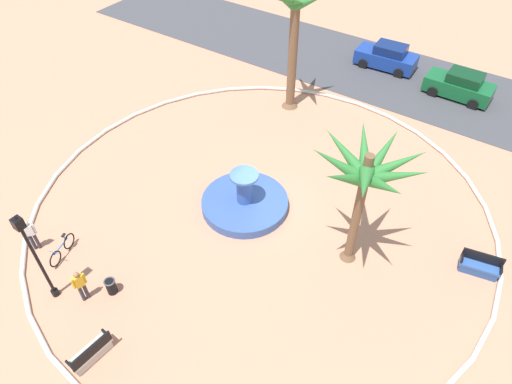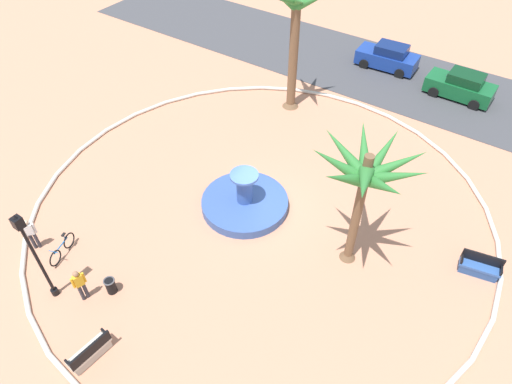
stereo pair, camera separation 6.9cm
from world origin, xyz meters
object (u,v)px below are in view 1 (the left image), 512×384
fountain (245,202)px  bench_west (479,267)px  palm_tree_near_fountain (366,175)px  parked_car_second (460,85)px  palm_tree_by_curb (295,22)px  bench_east (91,354)px  bicycle_red_frame (62,249)px  parked_car_leftmost (387,57)px  trash_bin (111,286)px  lamppost (34,252)px  person_cyclist_helmet (31,234)px  person_cyclist_photo (80,284)px

fountain → bench_west: size_ratio=2.45×
palm_tree_near_fountain → parked_car_second: bearing=90.1°
palm_tree_by_curb → bench_east: size_ratio=4.42×
bicycle_red_frame → bench_west: bearing=31.4°
fountain → parked_car_leftmost: (0.20, 16.28, 0.48)m
palm_tree_by_curb → bench_west: 15.08m
trash_bin → bicycle_red_frame: bicycle_red_frame is taller
trash_bin → parked_car_second: parked_car_second is taller
palm_tree_near_fountain → trash_bin: (-6.99, -6.87, -4.30)m
fountain → palm_tree_near_fountain: size_ratio=0.70×
fountain → palm_tree_by_curb: bearing=107.6°
lamppost → person_cyclist_helmet: 3.31m
palm_tree_near_fountain → trash_bin: bearing=-135.5°
person_cyclist_helmet → trash_bin: bearing=3.6°
fountain → trash_bin: bearing=-103.3°
bicycle_red_frame → parked_car_leftmost: bearing=77.9°
trash_bin → fountain: bearing=76.7°
bench_west → trash_bin: size_ratio=2.28×
trash_bin → person_cyclist_helmet: bearing=-176.4°
trash_bin → parked_car_leftmost: 23.20m
palm_tree_by_curb → trash_bin: (1.09, -15.41, -4.82)m
bench_east → fountain: bearing=89.4°
trash_bin → bench_east: bearing=-57.1°
bench_west → parked_car_second: bearing=110.1°
bench_west → bicycle_red_frame: 17.38m
bicycle_red_frame → person_cyclist_photo: (2.46, -0.93, 0.56)m
parked_car_leftmost → palm_tree_near_fountain: bearing=-72.4°
palm_tree_by_curb → parked_car_leftmost: bearing=69.3°
fountain → bicycle_red_frame: fountain is taller
bicycle_red_frame → parked_car_leftmost: parked_car_leftmost is taller
fountain → palm_tree_near_fountain: palm_tree_near_fountain is taller
person_cyclist_photo → parked_car_second: 24.23m
parked_car_leftmost → lamppost: bearing=-98.3°
parked_car_second → bench_west: bearing=-69.9°
parked_car_leftmost → palm_tree_by_curb: bearing=-110.7°
fountain → palm_tree_near_fountain: bearing=0.3°
bicycle_red_frame → lamppost: bearing=-48.5°
palm_tree_by_curb → bicycle_red_frame: 16.15m
fountain → bicycle_red_frame: size_ratio=2.46×
person_cyclist_helmet → parked_car_leftmost: (6.20, 23.40, -0.17)m
palm_tree_by_curb → palm_tree_near_fountain: bearing=-46.6°
bicycle_red_frame → fountain: bearing=55.0°
fountain → person_cyclist_helmet: size_ratio=2.41×
bench_east → person_cyclist_helmet: bearing=160.7°
bench_west → lamppost: (-13.52, -10.54, 2.33)m
palm_tree_by_curb → lamppost: (-0.68, -16.78, -2.53)m
trash_bin → person_cyclist_photo: 1.16m
bench_west → person_cyclist_helmet: person_cyclist_helmet is taller
palm_tree_by_curb → bench_west: size_ratio=4.33×
palm_tree_near_fountain → parked_car_leftmost: palm_tree_near_fountain is taller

